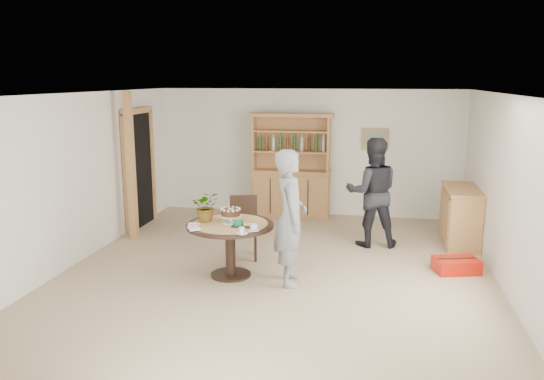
{
  "coord_description": "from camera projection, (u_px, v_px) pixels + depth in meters",
  "views": [
    {
      "loc": [
        1.29,
        -6.93,
        2.71
      ],
      "look_at": [
        -0.2,
        0.74,
        1.05
      ],
      "focal_mm": 35.0,
      "sensor_mm": 36.0,
      "label": 1
    }
  ],
  "objects": [
    {
      "name": "doorway",
      "position": [
        139.0,
        167.0,
        9.7
      ],
      "size": [
        0.13,
        1.1,
        2.18
      ],
      "color": "black",
      "rests_on": "ground"
    },
    {
      "name": "red_suitcase",
      "position": [
        456.0,
        265.0,
        7.53
      ],
      "size": [
        0.69,
        0.55,
        0.21
      ],
      "rotation": [
        0.0,
        0.0,
        0.28
      ],
      "color": "red",
      "rests_on": "ground"
    },
    {
      "name": "teen_boy",
      "position": [
        290.0,
        218.0,
        6.97
      ],
      "size": [
        0.57,
        0.74,
        1.81
      ],
      "primitive_type": "imported",
      "rotation": [
        0.0,
        0.0,
        1.8
      ],
      "color": "gray",
      "rests_on": "ground"
    },
    {
      "name": "flower_vase",
      "position": [
        206.0,
        206.0,
        7.32
      ],
      "size": [
        0.47,
        0.44,
        0.42
      ],
      "primitive_type": "imported",
      "rotation": [
        0.0,
        0.0,
        0.35
      ],
      "color": "#3F7233",
      "rests_on": "dining_table"
    },
    {
      "name": "dining_table",
      "position": [
        230.0,
        234.0,
        7.28
      ],
      "size": [
        1.2,
        1.2,
        0.76
      ],
      "color": "black",
      "rests_on": "ground"
    },
    {
      "name": "dining_chair",
      "position": [
        244.0,
        223.0,
        8.1
      ],
      "size": [
        0.5,
        0.5,
        0.95
      ],
      "rotation": [
        0.0,
        0.0,
        0.23
      ],
      "color": "black",
      "rests_on": "ground"
    },
    {
      "name": "ground",
      "position": [
        276.0,
        274.0,
        7.46
      ],
      "size": [
        7.0,
        7.0,
        0.0
      ],
      "primitive_type": "plane",
      "color": "tan",
      "rests_on": "ground"
    },
    {
      "name": "room_shell",
      "position": [
        277.0,
        151.0,
        7.11
      ],
      "size": [
        6.04,
        7.04,
        2.52
      ],
      "color": "white",
      "rests_on": "ground"
    },
    {
      "name": "coffee_cup_a",
      "position": [
        254.0,
        227.0,
        6.9
      ],
      "size": [
        0.15,
        0.15,
        0.09
      ],
      "color": "white",
      "rests_on": "dining_table"
    },
    {
      "name": "napkins",
      "position": [
        194.0,
        227.0,
        7.02
      ],
      "size": [
        0.24,
        0.33,
        0.03
      ],
      "color": "white",
      "rests_on": "dining_table"
    },
    {
      "name": "birthday_cake",
      "position": [
        231.0,
        214.0,
        7.27
      ],
      "size": [
        0.3,
        0.3,
        0.2
      ],
      "color": "white",
      "rests_on": "dining_table"
    },
    {
      "name": "gift_tray",
      "position": [
        243.0,
        225.0,
        7.09
      ],
      "size": [
        0.3,
        0.2,
        0.08
      ],
      "color": "black",
      "rests_on": "dining_table"
    },
    {
      "name": "pine_post",
      "position": [
        131.0,
        167.0,
        8.86
      ],
      "size": [
        0.12,
        0.12,
        2.5
      ],
      "primitive_type": "cube",
      "color": "tan",
      "rests_on": "ground"
    },
    {
      "name": "coffee_cup_b",
      "position": [
        242.0,
        231.0,
        6.76
      ],
      "size": [
        0.15,
        0.15,
        0.08
      ],
      "color": "white",
      "rests_on": "dining_table"
    },
    {
      "name": "adult_person",
      "position": [
        372.0,
        192.0,
        8.59
      ],
      "size": [
        0.96,
        0.8,
        1.78
      ],
      "primitive_type": "imported",
      "rotation": [
        0.0,
        0.0,
        3.3
      ],
      "color": "black",
      "rests_on": "ground"
    },
    {
      "name": "sideboard",
      "position": [
        461.0,
        216.0,
        8.77
      ],
      "size": [
        0.54,
        1.26,
        0.94
      ],
      "color": "tan",
      "rests_on": "ground"
    },
    {
      "name": "hutch",
      "position": [
        291.0,
        182.0,
        10.49
      ],
      "size": [
        1.62,
        0.54,
        2.04
      ],
      "color": "tan",
      "rests_on": "ground"
    }
  ]
}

